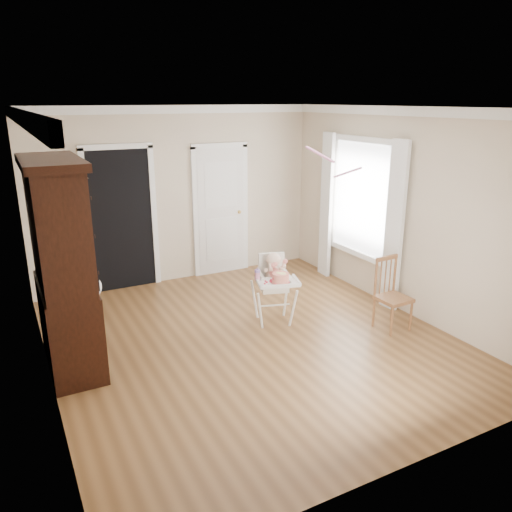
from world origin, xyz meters
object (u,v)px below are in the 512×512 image
china_cabinet (63,267)px  dining_chair (392,296)px  sippy_cup (257,275)px  high_chair (274,281)px  cake (281,278)px

china_cabinet → dining_chair: 3.88m
sippy_cup → dining_chair: 1.71m
china_cabinet → dining_chair: china_cabinet is taller
china_cabinet → dining_chair: size_ratio=2.44×
sippy_cup → china_cabinet: size_ratio=0.08×
high_chair → china_cabinet: (-2.47, 0.07, 0.56)m
cake → china_cabinet: 2.48m
high_chair → dining_chair: 1.49m
high_chair → sippy_cup: (-0.26, -0.05, 0.14)m
sippy_cup → high_chair: bearing=10.1°
high_chair → cake: size_ratio=3.46×
high_chair → dining_chair: dining_chair is taller
china_cabinet → dining_chair: bearing=-13.7°
cake → sippy_cup: (-0.22, 0.20, 0.01)m
cake → china_cabinet: size_ratio=0.12×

